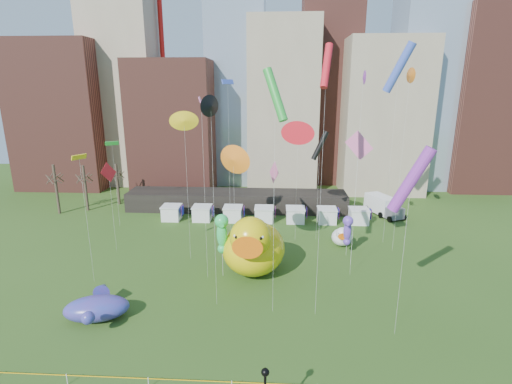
# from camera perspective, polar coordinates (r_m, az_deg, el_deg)

# --- Properties ---
(skyline) EXTENTS (101.00, 23.00, 68.00)m
(skyline) POSITION_cam_1_polar(r_m,az_deg,el_deg) (83.53, 2.79, 15.67)
(skyline) COLOR brown
(skyline) RESTS_ON ground
(pavilion) EXTENTS (38.00, 6.00, 3.20)m
(pavilion) POSITION_cam_1_polar(r_m,az_deg,el_deg) (67.64, -2.87, -1.28)
(pavilion) COLOR black
(pavilion) RESTS_ON ground
(vendor_tents) EXTENTS (33.24, 2.80, 2.40)m
(vendor_tents) POSITION_cam_1_polar(r_m,az_deg,el_deg) (61.74, 1.21, -3.38)
(vendor_tents) COLOR white
(vendor_tents) RESTS_ON ground
(bare_trees) EXTENTS (8.44, 6.44, 8.50)m
(bare_trees) POSITION_cam_1_polar(r_m,az_deg,el_deg) (73.15, -23.86, 0.64)
(bare_trees) COLOR #382B21
(bare_trees) RESTS_ON ground
(caution_tape) EXTENTS (50.00, 0.06, 0.90)m
(caution_tape) POSITION_cam_1_polar(r_m,az_deg,el_deg) (30.35, -3.61, -26.46)
(caution_tape) COLOR white
(caution_tape) RESTS_ON ground
(big_duck) EXTENTS (7.70, 10.06, 7.59)m
(big_duck) POSITION_cam_1_polar(r_m,az_deg,el_deg) (43.99, -0.45, -7.99)
(big_duck) COLOR #DDC30B
(big_duck) RESTS_ON ground
(small_duck) EXTENTS (3.09, 3.91, 2.89)m
(small_duck) POSITION_cam_1_polar(r_m,az_deg,el_deg) (53.70, 12.60, -6.44)
(small_duck) COLOR white
(small_duck) RESTS_ON ground
(seahorse_green) EXTENTS (1.72, 2.06, 7.48)m
(seahorse_green) POSITION_cam_1_polar(r_m,az_deg,el_deg) (42.82, -5.09, -5.71)
(seahorse_green) COLOR silver
(seahorse_green) RESTS_ON ground
(seahorse_purple) EXTENTS (1.55, 1.82, 5.32)m
(seahorse_purple) POSITION_cam_1_polar(r_m,az_deg,el_deg) (50.05, 13.44, -5.23)
(seahorse_purple) COLOR silver
(seahorse_purple) RESTS_ON ground
(whale_inflatable) EXTENTS (6.44, 7.55, 2.59)m
(whale_inflatable) POSITION_cam_1_polar(r_m,az_deg,el_deg) (40.07, -22.48, -15.42)
(whale_inflatable) COLOR #54338B
(whale_inflatable) RESTS_ON ground
(box_truck) EXTENTS (5.35, 7.80, 3.12)m
(box_truck) POSITION_cam_1_polar(r_m,az_deg,el_deg) (68.20, 18.27, -1.91)
(box_truck) COLOR white
(box_truck) RESTS_ON ground
(kite_0) EXTENTS (0.96, 2.45, 11.87)m
(kite_0) POSITION_cam_1_polar(r_m,az_deg,el_deg) (51.54, -20.99, 2.57)
(kite_0) COLOR silver
(kite_0) RESTS_ON ground
(kite_1) EXTENTS (1.21, 3.91, 19.94)m
(kite_1) POSITION_cam_1_polar(r_m,az_deg,el_deg) (40.13, -8.11, 12.85)
(kite_1) COLOR silver
(kite_1) RESTS_ON ground
(kite_2) EXTENTS (2.41, 1.24, 15.32)m
(kite_2) POSITION_cam_1_polar(r_m,az_deg,el_deg) (52.12, 9.45, 6.78)
(kite_2) COLOR silver
(kite_2) RESTS_ON ground
(kite_3) EXTENTS (1.79, 1.25, 13.15)m
(kite_3) POSITION_cam_1_polar(r_m,az_deg,el_deg) (61.01, -20.56, 6.63)
(kite_3) COLOR silver
(kite_3) RESTS_ON ground
(kite_4) EXTENTS (2.22, 0.91, 18.24)m
(kite_4) POSITION_cam_1_polar(r_m,az_deg,el_deg) (45.52, -10.61, 10.28)
(kite_4) COLOR silver
(kite_4) RESTS_ON ground
(kite_5) EXTENTS (3.66, 2.77, 26.30)m
(kite_5) POSITION_cam_1_polar(r_m,az_deg,el_deg) (52.94, 20.44, 16.89)
(kite_5) COLOR silver
(kite_5) RESTS_ON ground
(kite_6) EXTENTS (0.34, 1.81, 23.09)m
(kite_6) POSITION_cam_1_polar(r_m,az_deg,el_deg) (50.39, 21.83, 15.64)
(kite_6) COLOR silver
(kite_6) RESTS_ON ground
(kite_7) EXTENTS (0.27, 1.51, 22.62)m
(kite_7) POSITION_cam_1_polar(r_m,az_deg,el_deg) (44.47, 15.63, 15.85)
(kite_7) COLOR silver
(kite_7) RESTS_ON ground
(kite_8) EXTENTS (1.24, 2.21, 24.32)m
(kite_8) POSITION_cam_1_polar(r_m,az_deg,el_deg) (32.80, 10.40, 17.83)
(kite_8) COLOR silver
(kite_8) RESTS_ON ground
(kite_9) EXTENTS (2.68, 1.62, 16.52)m
(kite_9) POSITION_cam_1_polar(r_m,az_deg,el_deg) (42.05, 14.98, 6.43)
(kite_9) COLOR silver
(kite_9) RESTS_ON ground
(kite_10) EXTENTS (0.98, 1.83, 20.25)m
(kite_10) POSITION_cam_1_polar(r_m,az_deg,el_deg) (34.26, -6.71, 12.45)
(kite_10) COLOR silver
(kite_10) RESTS_ON ground
(kite_11) EXTENTS (2.44, 2.31, 22.48)m
(kite_11) POSITION_cam_1_polar(r_m,az_deg,el_deg) (32.83, 2.88, 14.16)
(kite_11) COLOR silver
(kite_11) RESTS_ON ground
(kite_12) EXTENTS (1.04, 1.58, 14.25)m
(kite_12) POSITION_cam_1_polar(r_m,az_deg,el_deg) (43.33, -24.71, 4.42)
(kite_12) COLOR silver
(kite_12) RESTS_ON ground
(kite_13) EXTENTS (1.29, 1.54, 21.71)m
(kite_13) POSITION_cam_1_polar(r_m,az_deg,el_deg) (45.35, -4.20, 15.33)
(kite_13) COLOR silver
(kite_13) RESTS_ON ground
(kite_14) EXTENTS (2.61, 2.34, 14.88)m
(kite_14) POSITION_cam_1_polar(r_m,az_deg,el_deg) (41.68, -3.36, 4.82)
(kite_14) COLOR silver
(kite_14) RESTS_ON ground
(kite_15) EXTENTS (3.37, 1.72, 16.62)m
(kite_15) POSITION_cam_1_polar(r_m,az_deg,el_deg) (32.38, 22.01, 1.65)
(kite_15) COLOR silver
(kite_15) RESTS_ON ground
(kite_16) EXTENTS (3.01, 1.58, 16.62)m
(kite_16) POSITION_cam_1_polar(r_m,az_deg,el_deg) (51.29, 6.24, 8.69)
(kite_16) COLOR silver
(kite_16) RESTS_ON ground
(kite_17) EXTENTS (1.10, 2.64, 12.40)m
(kite_17) POSITION_cam_1_polar(r_m,az_deg,el_deg) (46.21, 2.68, 2.76)
(kite_17) COLOR silver
(kite_17) RESTS_ON ground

